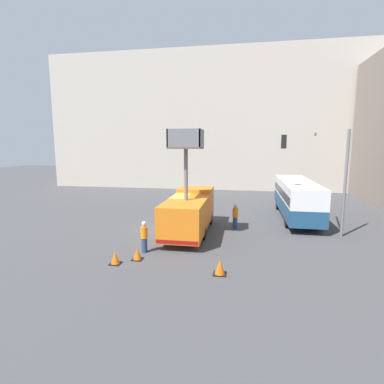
{
  "coord_description": "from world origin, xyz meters",
  "views": [
    {
      "loc": [
        4.96,
        -19.57,
        5.76
      ],
      "look_at": [
        1.42,
        0.38,
        2.64
      ],
      "focal_mm": 28.0,
      "sensor_mm": 36.0,
      "label": 1
    }
  ],
  "objects_px": {
    "city_bus": "(296,196)",
    "road_worker_directing": "(235,216)",
    "traffic_cone_near_truck": "(115,258)",
    "traffic_light_pole": "(324,165)",
    "traffic_cone_mid_road": "(220,267)",
    "utility_truck": "(190,210)",
    "road_worker_near_truck": "(144,237)",
    "traffic_cone_far_side": "(137,254)"
  },
  "relations": [
    {
      "from": "traffic_cone_near_truck",
      "to": "traffic_light_pole",
      "type": "bearing_deg",
      "value": 32.46
    },
    {
      "from": "traffic_light_pole",
      "to": "road_worker_near_truck",
      "type": "distance_m",
      "value": 12.09
    },
    {
      "from": "city_bus",
      "to": "traffic_cone_mid_road",
      "type": "relative_size",
      "value": 14.95
    },
    {
      "from": "traffic_cone_near_truck",
      "to": "traffic_cone_mid_road",
      "type": "height_order",
      "value": "traffic_cone_mid_road"
    },
    {
      "from": "road_worker_near_truck",
      "to": "utility_truck",
      "type": "bearing_deg",
      "value": 90.54
    },
    {
      "from": "utility_truck",
      "to": "traffic_cone_far_side",
      "type": "relative_size",
      "value": 12.07
    },
    {
      "from": "city_bus",
      "to": "road_worker_directing",
      "type": "height_order",
      "value": "city_bus"
    },
    {
      "from": "traffic_cone_far_side",
      "to": "traffic_cone_mid_road",
      "type": "bearing_deg",
      "value": -13.58
    },
    {
      "from": "road_worker_directing",
      "to": "road_worker_near_truck",
      "type": "bearing_deg",
      "value": 171.61
    },
    {
      "from": "traffic_light_pole",
      "to": "traffic_cone_far_side",
      "type": "distance_m",
      "value": 12.79
    },
    {
      "from": "traffic_cone_mid_road",
      "to": "city_bus",
      "type": "bearing_deg",
      "value": 66.63
    },
    {
      "from": "road_worker_near_truck",
      "to": "road_worker_directing",
      "type": "relative_size",
      "value": 0.97
    },
    {
      "from": "utility_truck",
      "to": "traffic_cone_mid_road",
      "type": "bearing_deg",
      "value": -67.61
    },
    {
      "from": "city_bus",
      "to": "traffic_cone_far_side",
      "type": "bearing_deg",
      "value": 124.72
    },
    {
      "from": "city_bus",
      "to": "traffic_cone_mid_road",
      "type": "xyz_separation_m",
      "value": [
        -5.13,
        -11.88,
        -1.46
      ]
    },
    {
      "from": "traffic_light_pole",
      "to": "traffic_cone_mid_road",
      "type": "height_order",
      "value": "traffic_light_pole"
    },
    {
      "from": "utility_truck",
      "to": "traffic_cone_near_truck",
      "type": "relative_size",
      "value": 11.89
    },
    {
      "from": "city_bus",
      "to": "traffic_cone_far_side",
      "type": "relative_size",
      "value": 16.58
    },
    {
      "from": "traffic_light_pole",
      "to": "road_worker_near_truck",
      "type": "bearing_deg",
      "value": -152.8
    },
    {
      "from": "road_worker_near_truck",
      "to": "traffic_cone_near_truck",
      "type": "xyz_separation_m",
      "value": [
        -0.88,
        -1.81,
        -0.57
      ]
    },
    {
      "from": "road_worker_directing",
      "to": "traffic_cone_far_side",
      "type": "height_order",
      "value": "road_worker_directing"
    },
    {
      "from": "traffic_cone_far_side",
      "to": "traffic_light_pole",
      "type": "bearing_deg",
      "value": 31.77
    },
    {
      "from": "utility_truck",
      "to": "road_worker_near_truck",
      "type": "relative_size",
      "value": 4.27
    },
    {
      "from": "road_worker_directing",
      "to": "traffic_cone_mid_road",
      "type": "height_order",
      "value": "road_worker_directing"
    },
    {
      "from": "utility_truck",
      "to": "traffic_cone_near_truck",
      "type": "height_order",
      "value": "utility_truck"
    },
    {
      "from": "utility_truck",
      "to": "road_worker_directing",
      "type": "distance_m",
      "value": 3.45
    },
    {
      "from": "traffic_light_pole",
      "to": "traffic_cone_mid_road",
      "type": "bearing_deg",
      "value": -128.79
    },
    {
      "from": "traffic_light_pole",
      "to": "traffic_cone_mid_road",
      "type": "xyz_separation_m",
      "value": [
        -5.94,
        -7.39,
        -4.26
      ]
    },
    {
      "from": "traffic_light_pole",
      "to": "traffic_cone_near_truck",
      "type": "distance_m",
      "value": 13.85
    },
    {
      "from": "traffic_cone_mid_road",
      "to": "traffic_cone_far_side",
      "type": "relative_size",
      "value": 1.11
    },
    {
      "from": "road_worker_directing",
      "to": "traffic_cone_near_truck",
      "type": "distance_m",
      "value": 9.38
    },
    {
      "from": "traffic_light_pole",
      "to": "traffic_cone_far_side",
      "type": "xyz_separation_m",
      "value": [
        -10.25,
        -6.34,
        -4.3
      ]
    },
    {
      "from": "traffic_cone_mid_road",
      "to": "utility_truck",
      "type": "bearing_deg",
      "value": 112.39
    },
    {
      "from": "road_worker_near_truck",
      "to": "city_bus",
      "type": "bearing_deg",
      "value": 70.18
    },
    {
      "from": "city_bus",
      "to": "road_worker_directing",
      "type": "xyz_separation_m",
      "value": [
        -4.72,
        -4.06,
        -0.88
      ]
    },
    {
      "from": "road_worker_near_truck",
      "to": "traffic_cone_near_truck",
      "type": "relative_size",
      "value": 2.79
    },
    {
      "from": "road_worker_near_truck",
      "to": "traffic_cone_mid_road",
      "type": "distance_m",
      "value": 4.83
    },
    {
      "from": "utility_truck",
      "to": "traffic_cone_near_truck",
      "type": "bearing_deg",
      "value": -114.37
    },
    {
      "from": "utility_truck",
      "to": "traffic_cone_far_side",
      "type": "distance_m",
      "value": 5.56
    },
    {
      "from": "traffic_cone_far_side",
      "to": "city_bus",
      "type": "bearing_deg",
      "value": 48.93
    },
    {
      "from": "road_worker_directing",
      "to": "traffic_cone_near_truck",
      "type": "height_order",
      "value": "road_worker_directing"
    },
    {
      "from": "utility_truck",
      "to": "road_worker_near_truck",
      "type": "bearing_deg",
      "value": -113.67
    }
  ]
}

